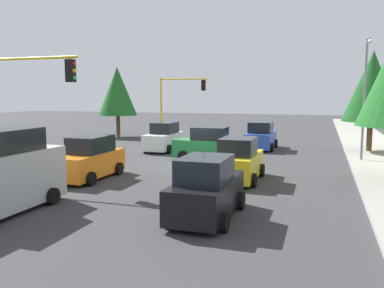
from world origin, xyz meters
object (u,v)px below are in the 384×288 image
at_px(traffic_signal_far_right, 180,95).
at_px(tree_roadside_mid, 372,86).
at_px(car_yellow, 239,161).
at_px(car_green, 207,145).
at_px(car_blue, 261,137).
at_px(traffic_signal_near_right, 27,92).
at_px(car_black, 206,190).
at_px(car_orange, 89,159).
at_px(tree_opposite_side, 117,91).
at_px(car_white, 164,138).
at_px(street_lamp_curbside, 366,87).

distance_m(traffic_signal_far_right, tree_roadside_mid, 16.78).
height_order(car_yellow, car_green, same).
xyz_separation_m(traffic_signal_far_right, car_blue, (6.22, 8.48, -2.98)).
distance_m(traffic_signal_near_right, car_black, 10.19).
bearing_deg(car_orange, car_yellow, 104.51).
relative_size(traffic_signal_far_right, car_green, 1.41).
height_order(traffic_signal_near_right, tree_opposite_side, tree_opposite_side).
xyz_separation_m(traffic_signal_far_right, car_white, (9.14, 2.16, -2.98)).
bearing_deg(traffic_signal_near_right, traffic_signal_far_right, 179.92).
bearing_deg(street_lamp_curbside, car_black, -24.19).
height_order(street_lamp_curbside, car_green, street_lamp_curbside).
bearing_deg(car_orange, tree_roadside_mid, 134.17).
distance_m(traffic_signal_far_right, car_blue, 10.93).
bearing_deg(car_black, car_white, -152.85).
xyz_separation_m(car_white, car_blue, (-2.92, 6.32, 0.00)).
bearing_deg(car_orange, car_white, -178.64).
bearing_deg(car_blue, traffic_signal_far_right, -126.28).
distance_m(car_green, car_white, 4.89).
xyz_separation_m(tree_roadside_mid, car_white, (3.14, -13.51, -3.54)).
xyz_separation_m(traffic_signal_near_right, car_green, (-8.00, 6.15, -3.10)).
height_order(car_orange, car_blue, same).
bearing_deg(traffic_signal_near_right, tree_opposite_side, -163.57).
bearing_deg(car_orange, street_lamp_curbside, 124.29).
height_order(tree_opposite_side, car_orange, tree_opposite_side).
bearing_deg(tree_opposite_side, street_lamp_curbside, 67.45).
relative_size(street_lamp_curbside, tree_opposite_side, 1.09).
relative_size(traffic_signal_near_right, car_yellow, 1.47).
height_order(tree_opposite_side, car_white, tree_opposite_side).
xyz_separation_m(tree_opposite_side, tree_roadside_mid, (4.00, 21.00, 0.24)).
height_order(traffic_signal_near_right, street_lamp_curbside, street_lamp_curbside).
bearing_deg(tree_roadside_mid, car_black, -20.81).
bearing_deg(traffic_signal_near_right, car_blue, 148.31).
distance_m(car_yellow, car_white, 10.60).
distance_m(tree_opposite_side, car_yellow, 21.19).
distance_m(street_lamp_curbside, car_yellow, 9.55).
relative_size(traffic_signal_far_right, car_black, 1.42).
distance_m(car_yellow, car_green, 5.95).
xyz_separation_m(tree_opposite_side, car_green, (10.00, 11.46, -3.30)).
bearing_deg(tree_opposite_side, car_white, 46.36).
relative_size(street_lamp_curbside, car_orange, 1.74).
height_order(traffic_signal_far_right, car_white, traffic_signal_far_right).
height_order(car_black, car_yellow, same).
relative_size(traffic_signal_near_right, street_lamp_curbside, 0.81).
height_order(street_lamp_curbside, tree_roadside_mid, street_lamp_curbside).
relative_size(traffic_signal_far_right, street_lamp_curbside, 0.78).
bearing_deg(traffic_signal_near_right, car_green, 142.43).
height_order(car_black, car_orange, same).
bearing_deg(street_lamp_curbside, tree_roadside_mid, 169.67).
xyz_separation_m(tree_roadside_mid, car_orange, (12.90, -13.28, -3.54)).
height_order(tree_roadside_mid, car_orange, tree_roadside_mid).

